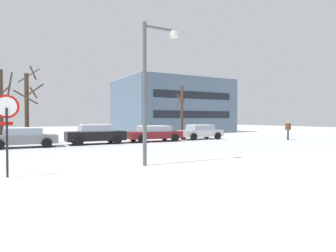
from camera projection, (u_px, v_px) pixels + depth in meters
ground_plane at (82, 163)px, 12.48m from camera, size 120.00×120.00×0.00m
road_surface at (66, 154)px, 15.58m from camera, size 80.00×9.11×0.00m
stop_sign at (7, 120)px, 9.33m from camera, size 0.75×0.15×2.69m
street_lamp at (151, 79)px, 11.82m from camera, size 1.63×0.36×5.82m
parked_car_gray at (23, 137)px, 19.05m from camera, size 4.22×2.17×1.33m
parked_car_black at (96, 134)px, 21.64m from camera, size 4.35×2.06×1.49m
parked_car_maroon at (154, 133)px, 24.05m from camera, size 4.60×2.24×1.33m
parked_car_silver at (200, 132)px, 26.62m from camera, size 4.08×2.07×1.35m
pedestrian_crossing at (288, 129)px, 25.68m from camera, size 0.40×0.41×1.70m
tree_far_right at (1, 106)px, 20.37m from camera, size 1.38×1.30×6.07m
tree_far_mid at (27, 105)px, 22.15m from camera, size 2.17×2.19×5.92m
tree_far_left at (182, 111)px, 27.54m from camera, size 1.04×0.99×5.06m
building_far_right at (172, 106)px, 40.71m from camera, size 14.30×11.16×7.34m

